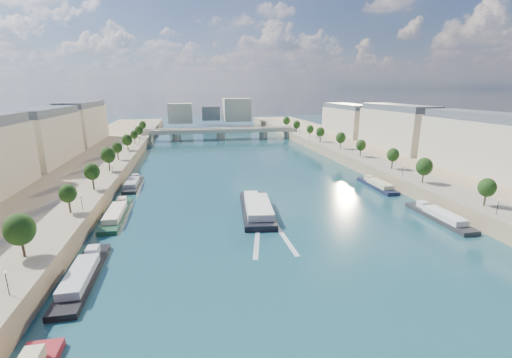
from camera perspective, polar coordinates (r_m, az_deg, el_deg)
name	(u,v)px	position (r m, az deg, el deg)	size (l,w,h in m)	color
ground	(254,187)	(130.99, -0.32, -1.26)	(700.00, 700.00, 0.00)	#0C2D37
quay_left	(47,191)	(136.84, -31.44, -1.70)	(44.00, 520.00, 5.00)	#9E8460
quay_right	(422,172)	(160.03, 25.90, 1.12)	(44.00, 520.00, 5.00)	#9E8460
pave_left	(93,181)	(131.69, -25.47, -0.37)	(14.00, 520.00, 0.10)	gray
pave_right	(390,167)	(150.97, 21.45, 1.84)	(14.00, 520.00, 0.10)	gray
trees_left	(99,165)	(131.92, -24.69, 2.17)	(4.80, 268.80, 8.26)	#382B1E
trees_right	(374,150)	(157.27, 19.08, 4.56)	(4.80, 268.80, 8.26)	#382B1E
lamps_left	(99,181)	(120.54, -24.64, -0.23)	(0.36, 200.36, 4.28)	black
lamps_right	(374,159)	(152.25, 19.11, 3.21)	(0.36, 200.36, 4.28)	black
buildings_left	(14,146)	(150.02, -35.31, 4.50)	(16.00, 226.00, 23.20)	beige
buildings_right	(434,134)	(175.03, 27.50, 6.65)	(16.00, 226.00, 23.20)	beige
skyline	(215,111)	(344.85, -6.88, 11.12)	(79.00, 42.00, 22.00)	beige
bridge	(221,132)	(255.24, -5.87, 7.72)	(112.00, 12.00, 8.15)	#C1B79E
tour_barge	(257,208)	(103.77, 0.15, -4.92)	(12.25, 31.70, 4.19)	black
wake	(270,234)	(89.24, 2.28, -9.17)	(10.73, 26.01, 0.04)	silver
moored_barges_left	(86,270)	(79.40, -26.46, -13.37)	(5.00, 152.97, 3.60)	#192437
moored_barges_right	(502,248)	(97.93, 35.75, -9.35)	(5.00, 129.20, 3.60)	black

